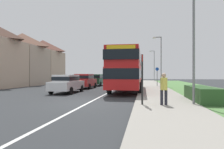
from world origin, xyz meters
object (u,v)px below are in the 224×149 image
(parked_car_white, at_px, (67,83))
(cycle_route_sign, at_px, (157,76))
(street_lamp_mid, at_px, (160,58))
(pedestrian_at_stop, at_px, (164,87))
(bus_stop_sign, at_px, (142,76))
(parked_car_dark_green, at_px, (97,79))
(double_decker_bus, at_px, (127,69))
(parked_car_red, at_px, (85,81))
(street_lamp_far, at_px, (154,64))
(street_lamp_near, at_px, (192,15))

(parked_car_white, bearing_deg, cycle_route_sign, 49.57)
(cycle_route_sign, distance_m, street_lamp_mid, 2.43)
(pedestrian_at_stop, height_order, bus_stop_sign, bus_stop_sign)
(street_lamp_mid, bearing_deg, bus_stop_sign, -97.60)
(pedestrian_at_stop, bearing_deg, parked_car_dark_green, 113.23)
(double_decker_bus, xyz_separation_m, parked_car_red, (-5.14, 2.67, -1.23))
(street_lamp_mid, distance_m, street_lamp_far, 18.35)
(bus_stop_sign, xyz_separation_m, street_lamp_mid, (2.20, 16.53, 2.26))
(street_lamp_near, height_order, street_lamp_far, street_lamp_near)
(parked_car_red, relative_size, pedestrian_at_stop, 2.49)
(double_decker_bus, relative_size, street_lamp_far, 1.66)
(parked_car_red, distance_m, street_lamp_mid, 10.35)
(pedestrian_at_stop, relative_size, street_lamp_far, 0.24)
(pedestrian_at_stop, height_order, street_lamp_mid, street_lamp_mid)
(double_decker_bus, distance_m, parked_car_white, 5.92)
(parked_car_dark_green, xyz_separation_m, street_lamp_mid, (8.76, -1.14, 2.90))
(bus_stop_sign, height_order, street_lamp_near, street_lamp_near)
(parked_car_red, bearing_deg, street_lamp_far, 68.74)
(street_lamp_mid, bearing_deg, double_decker_bus, -117.04)
(street_lamp_near, relative_size, street_lamp_mid, 1.23)
(parked_car_dark_green, distance_m, cycle_route_sign, 8.50)
(double_decker_bus, relative_size, street_lamp_near, 1.42)
(parked_car_white, height_order, street_lamp_mid, street_lamp_mid)
(bus_stop_sign, height_order, street_lamp_far, street_lamp_far)
(parked_car_red, xyz_separation_m, street_lamp_near, (9.08, -11.43, 3.67))
(cycle_route_sign, relative_size, street_lamp_far, 0.37)
(parked_car_white, xyz_separation_m, bus_stop_sign, (6.51, -6.43, 0.67))
(parked_car_red, bearing_deg, double_decker_bus, -27.45)
(parked_car_dark_green, bearing_deg, parked_car_red, -90.69)
(double_decker_bus, relative_size, parked_car_red, 2.75)
(parked_car_white, xyz_separation_m, street_lamp_far, (8.80, 28.44, 3.11))
(parked_car_red, distance_m, parked_car_dark_green, 5.71)
(parked_car_red, height_order, pedestrian_at_stop, pedestrian_at_stop)
(street_lamp_far, bearing_deg, street_lamp_mid, -90.25)
(parked_car_dark_green, height_order, street_lamp_mid, street_lamp_mid)
(double_decker_bus, distance_m, parked_car_red, 5.92)
(parked_car_white, relative_size, cycle_route_sign, 1.77)
(parked_car_red, bearing_deg, street_lamp_mid, 27.32)
(double_decker_bus, bearing_deg, bus_stop_sign, -80.91)
(cycle_route_sign, bearing_deg, bus_stop_sign, -96.33)
(parked_car_white, xyz_separation_m, pedestrian_at_stop, (7.55, -6.45, 0.10))
(parked_car_white, distance_m, bus_stop_sign, 9.17)
(bus_stop_sign, bearing_deg, parked_car_red, 118.98)
(street_lamp_far, bearing_deg, cycle_route_sign, -91.50)
(parked_car_dark_green, bearing_deg, cycle_route_sign, -10.12)
(double_decker_bus, height_order, pedestrian_at_stop, double_decker_bus)
(parked_car_dark_green, distance_m, bus_stop_sign, 18.86)
(parked_car_white, height_order, pedestrian_at_stop, pedestrian_at_stop)
(cycle_route_sign, height_order, street_lamp_mid, street_lamp_mid)
(street_lamp_mid, bearing_deg, street_lamp_far, 89.75)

